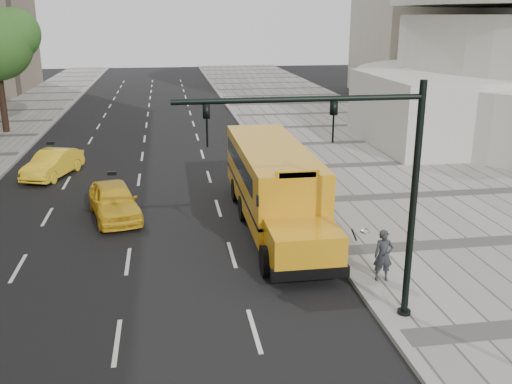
{
  "coord_description": "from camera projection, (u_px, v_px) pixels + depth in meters",
  "views": [
    {
      "loc": [
        0.49,
        -22.96,
        7.87
      ],
      "look_at": [
        3.5,
        -4.0,
        1.9
      ],
      "focal_mm": 40.0,
      "sensor_mm": 36.0,
      "label": 1
    }
  ],
  "objects": [
    {
      "name": "taxi_near",
      "position": [
        114.0,
        201.0,
        22.94
      ],
      "size": [
        2.62,
        4.53,
        1.45
      ],
      "primitive_type": "imported",
      "rotation": [
        0.0,
        0.0,
        0.23
      ],
      "color": "yellow",
      "rests_on": "ground"
    },
    {
      "name": "taxi_far",
      "position": [
        53.0,
        164.0,
        28.82
      ],
      "size": [
        2.71,
        4.35,
        1.35
      ],
      "primitive_type": "imported",
      "rotation": [
        0.0,
        0.0,
        -0.34
      ],
      "color": "yellow",
      "rests_on": "ground"
    },
    {
      "name": "pedestrian",
      "position": [
        383.0,
        256.0,
        17.14
      ],
      "size": [
        0.63,
        0.46,
        1.6
      ],
      "primitive_type": "imported",
      "rotation": [
        0.0,
        0.0,
        -0.13
      ],
      "color": "#292C30",
      "rests_on": "sidewalk_museum"
    },
    {
      "name": "traffic_signal",
      "position": [
        362.0,
        175.0,
        14.04
      ],
      "size": [
        6.18,
        0.36,
        6.4
      ],
      "color": "black",
      "rests_on": "ground"
    },
    {
      "name": "ground",
      "position": [
        159.0,
        211.0,
        23.92
      ],
      "size": [
        140.0,
        140.0,
        0.0
      ],
      "primitive_type": "plane",
      "color": "black",
      "rests_on": "ground"
    },
    {
      "name": "sidewalk_museum",
      "position": [
        428.0,
        196.0,
        25.69
      ],
      "size": [
        12.0,
        140.0,
        0.15
      ],
      "primitive_type": "cube",
      "color": "gray",
      "rests_on": "ground"
    },
    {
      "name": "curb_museum",
      "position": [
        298.0,
        202.0,
        24.79
      ],
      "size": [
        0.3,
        140.0,
        0.15
      ],
      "primitive_type": "cube",
      "color": "gray",
      "rests_on": "ground"
    },
    {
      "name": "school_bus",
      "position": [
        273.0,
        178.0,
        22.28
      ],
      "size": [
        2.96,
        11.56,
        3.19
      ],
      "color": "orange",
      "rests_on": "ground"
    }
  ]
}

